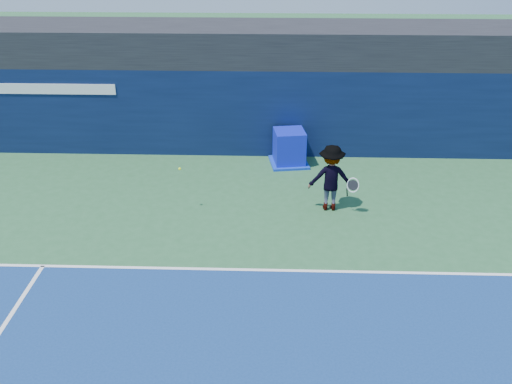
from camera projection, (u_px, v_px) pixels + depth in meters
ground at (241, 359)px, 11.01m from camera, size 80.00×80.00×0.00m
baseline at (248, 270)px, 13.68m from camera, size 24.00×0.10×0.01m
stadium_band at (259, 43)px, 19.67m from camera, size 36.00×3.00×1.20m
back_wall_assembly at (258, 111)px, 19.71m from camera, size 36.00×1.03×3.00m
equipment_cart at (289, 149)px, 19.13m from camera, size 1.40×1.40×1.18m
tennis_player at (331, 178)px, 16.05m from camera, size 1.40×0.77×1.95m
tennis_ball at (180, 169)px, 15.84m from camera, size 0.08×0.08×0.08m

